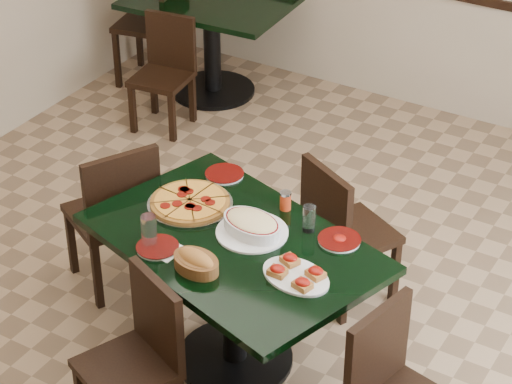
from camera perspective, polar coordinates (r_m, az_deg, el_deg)
The scene contains 19 objects.
floor at distance 5.37m, azimuth -0.56°, elevation -7.33°, with size 5.50×5.50×0.00m, color #8F7252.
main_table at distance 4.77m, azimuth -1.27°, elevation -4.53°, with size 1.56×1.24×0.75m.
back_table at distance 7.38m, azimuth -2.55°, elevation 9.37°, with size 1.20×0.91×0.75m.
chair_far at distance 5.24m, azimuth 4.86°, elevation -2.03°, with size 0.54×0.54×0.86m.
chair_near at distance 4.53m, azimuth -6.63°, elevation -9.05°, with size 0.51×0.51×0.83m.
chair_left at distance 5.35m, azimuth -7.97°, elevation -1.07°, with size 0.57×0.57×0.90m.
back_chair_near at distance 7.01m, azimuth -5.18°, elevation 7.15°, with size 0.41×0.41×0.79m.
back_chair_left at distance 7.55m, azimuth -5.46°, elevation 10.07°, with size 0.54×0.54×0.98m.
pepperoni_pizza at distance 4.90m, azimuth -3.79°, elevation -0.58°, with size 0.42×0.42×0.04m.
lasagna_casserole at distance 4.68m, azimuth -0.23°, elevation -1.91°, with size 0.34×0.34×0.09m.
bread_basket at distance 4.47m, azimuth -3.44°, elevation -4.01°, with size 0.26×0.20×0.10m.
bruschetta_platter at distance 4.42m, azimuth 2.30°, elevation -4.67°, with size 0.38×0.30×0.05m.
side_plate_near at distance 4.62m, azimuth -5.65°, elevation -3.16°, with size 0.20×0.20×0.02m.
side_plate_far_r at distance 4.66m, azimuth 4.79°, elevation -2.73°, with size 0.20×0.20×0.03m.
side_plate_far_l at distance 5.13m, azimuth -1.81°, elevation 1.03°, with size 0.20×0.20×0.02m.
napkin_setting at distance 4.61m, azimuth -5.17°, elevation -3.32°, with size 0.16×0.16×0.01m.
water_glass_a at distance 4.70m, azimuth 3.05°, elevation -1.52°, with size 0.06×0.06×0.13m, color white.
water_glass_b at distance 4.62m, azimuth -6.14°, elevation -2.20°, with size 0.07×0.07×0.16m, color white.
pepper_shaker at distance 4.85m, azimuth 1.69°, elevation -0.48°, with size 0.06×0.06×0.10m.
Camera 1 is at (2.15, -3.49, 3.47)m, focal length 70.00 mm.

